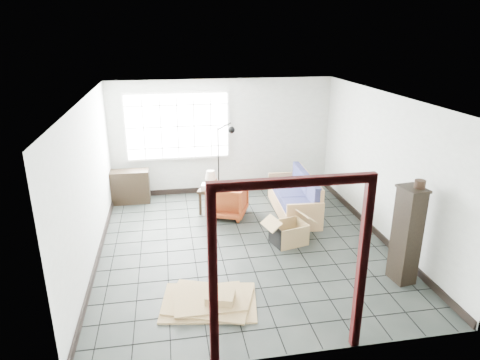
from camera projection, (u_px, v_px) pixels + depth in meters
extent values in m
plane|color=black|center=(244.00, 245.00, 7.57)|extent=(5.50, 5.50, 0.00)
cube|color=#B3B6AF|center=(222.00, 137.00, 9.69)|extent=(5.00, 0.02, 2.60)
cube|color=#B3B6AF|center=(292.00, 258.00, 4.58)|extent=(5.00, 0.02, 2.60)
cube|color=#B3B6AF|center=(89.00, 185.00, 6.73)|extent=(0.02, 5.50, 2.60)
cube|color=#B3B6AF|center=(384.00, 168.00, 7.55)|extent=(0.02, 5.50, 2.60)
cube|color=white|center=(245.00, 98.00, 6.70)|extent=(5.00, 5.50, 0.02)
cube|color=black|center=(223.00, 189.00, 10.09)|extent=(4.95, 0.03, 0.12)
cube|color=black|center=(99.00, 254.00, 7.15)|extent=(0.03, 5.45, 0.12)
cube|color=black|center=(375.00, 231.00, 7.96)|extent=(0.03, 5.45, 0.12)
cube|color=silver|center=(177.00, 126.00, 9.39)|extent=(2.32, 0.06, 1.52)
cube|color=white|center=(178.00, 127.00, 9.35)|extent=(2.20, 0.02, 1.40)
cube|color=#370C0D|center=(213.00, 283.00, 4.58)|extent=(0.10, 0.08, 2.10)
cube|color=#370C0D|center=(362.00, 269.00, 4.85)|extent=(0.10, 0.08, 2.10)
cube|color=#370C0D|center=(294.00, 182.00, 4.35)|extent=(1.80, 0.08, 0.10)
cube|color=#996C45|center=(293.00, 205.00, 8.89)|extent=(0.81, 1.81, 0.32)
cube|color=#996C45|center=(305.00, 218.00, 7.99)|extent=(0.71, 0.09, 0.57)
cube|color=#996C45|center=(284.00, 184.00, 9.70)|extent=(0.71, 0.09, 0.57)
cube|color=#996C45|center=(309.00, 190.00, 8.81)|extent=(0.17, 1.78, 0.62)
cube|color=#1A2143|center=(300.00, 206.00, 8.26)|extent=(0.67, 0.60, 0.14)
cube|color=#1A2143|center=(314.00, 195.00, 8.22)|extent=(0.15, 0.57, 0.46)
cube|color=#1A2143|center=(293.00, 195.00, 8.81)|extent=(0.67, 0.60, 0.14)
cube|color=#1A2143|center=(306.00, 184.00, 8.76)|extent=(0.15, 0.57, 0.46)
cube|color=#1A2143|center=(286.00, 185.00, 9.35)|extent=(0.67, 0.60, 0.14)
cube|color=#1A2143|center=(298.00, 175.00, 9.31)|extent=(0.15, 0.57, 0.46)
imported|color=maroon|center=(228.00, 198.00, 8.66)|extent=(0.94, 0.91, 0.75)
cube|color=black|center=(212.00, 190.00, 8.79)|extent=(0.63, 0.63, 0.06)
cube|color=black|center=(200.00, 204.00, 8.74)|extent=(0.06, 0.06, 0.48)
cube|color=black|center=(218.00, 206.00, 8.65)|extent=(0.06, 0.06, 0.48)
cube|color=black|center=(206.00, 197.00, 9.09)|extent=(0.06, 0.06, 0.48)
cube|color=black|center=(223.00, 199.00, 9.00)|extent=(0.06, 0.06, 0.48)
cylinder|color=black|center=(211.00, 184.00, 8.81)|extent=(0.12, 0.12, 0.13)
cylinder|color=black|center=(211.00, 180.00, 8.78)|extent=(0.03, 0.03, 0.09)
cone|color=beige|center=(211.00, 175.00, 8.74)|extent=(0.31, 0.31, 0.18)
cube|color=silver|center=(209.00, 187.00, 8.73)|extent=(0.34, 0.29, 0.10)
cylinder|color=black|center=(202.00, 186.00, 8.75)|extent=(0.04, 0.06, 0.06)
cylinder|color=black|center=(219.00, 203.00, 9.34)|extent=(0.30, 0.30, 0.03)
cylinder|color=black|center=(219.00, 167.00, 9.05)|extent=(0.03, 0.03, 1.68)
cylinder|color=black|center=(224.00, 126.00, 8.74)|extent=(0.28, 0.05, 0.15)
sphere|color=black|center=(231.00, 130.00, 8.75)|extent=(0.16, 0.16, 0.15)
cube|color=black|center=(128.00, 187.00, 9.33)|extent=(0.94, 0.37, 0.73)
cube|color=black|center=(128.00, 186.00, 9.32)|extent=(0.88, 0.32, 0.03)
cube|color=black|center=(406.00, 236.00, 6.29)|extent=(0.32, 0.40, 1.48)
cube|color=black|center=(413.00, 189.00, 6.05)|extent=(0.37, 0.45, 0.04)
cylinder|color=black|center=(420.00, 184.00, 6.01)|extent=(0.16, 0.16, 0.12)
cube|color=#987949|center=(288.00, 242.00, 7.66)|extent=(0.65, 0.57, 0.02)
cube|color=black|center=(275.00, 236.00, 7.49)|extent=(0.13, 0.44, 0.38)
cube|color=#987949|center=(302.00, 230.00, 7.71)|extent=(0.13, 0.44, 0.38)
cube|color=#987949|center=(295.00, 238.00, 7.41)|extent=(0.55, 0.16, 0.38)
cube|color=#987949|center=(283.00, 228.00, 7.79)|extent=(0.55, 0.16, 0.38)
cube|color=#987949|center=(271.00, 223.00, 7.38)|extent=(0.31, 0.48, 0.16)
cube|color=#987949|center=(307.00, 216.00, 7.65)|extent=(0.31, 0.48, 0.16)
cube|color=#987949|center=(209.00, 302.00, 5.97)|extent=(1.43, 1.12, 0.03)
cube|color=#987949|center=(209.00, 300.00, 5.96)|extent=(1.36, 1.19, 0.03)
cube|color=#987949|center=(209.00, 299.00, 5.95)|extent=(0.98, 0.71, 0.03)
cube|color=#987949|center=(220.00, 297.00, 5.88)|extent=(0.46, 0.41, 0.11)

